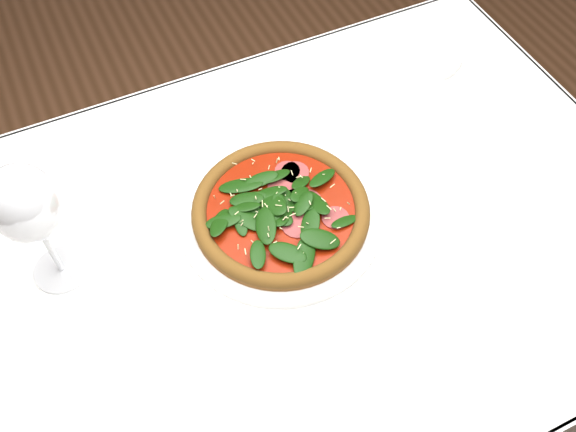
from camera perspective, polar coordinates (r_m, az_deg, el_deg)
name	(u,v)px	position (r m, az deg, el deg)	size (l,w,h in m)	color
ground	(283,409)	(1.64, -0.44, -16.82)	(6.00, 6.00, 0.00)	brown
dining_table	(281,277)	(1.05, -0.67, -5.48)	(1.21, 0.81, 0.75)	white
plate	(281,215)	(0.98, -0.64, 0.05)	(0.31, 0.31, 0.01)	silver
pizza	(281,209)	(0.97, -0.65, 0.67)	(0.35, 0.35, 0.04)	#995B25
wine_glass	(26,206)	(0.87, -22.23, 0.80)	(0.09, 0.09, 0.22)	silver
saucer_far	(422,53)	(1.26, 11.84, 13.96)	(0.15, 0.15, 0.01)	silver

